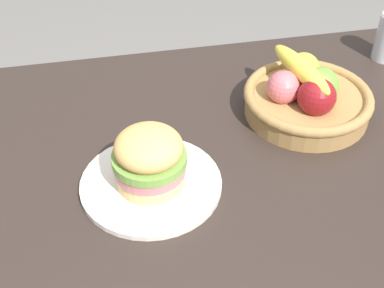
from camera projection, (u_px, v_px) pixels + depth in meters
The scene contains 4 objects.
dining_table at pixel (217, 191), 1.17m from camera, with size 1.40×0.90×0.75m.
plate at pixel (151, 184), 1.04m from camera, with size 0.28×0.28×0.01m, color silver.
sandwich at pixel (149, 158), 1.00m from camera, with size 0.14×0.14×0.12m.
fruit_basket at pixel (307, 96), 1.19m from camera, with size 0.29×0.29×0.14m.
Camera 1 is at (-0.22, -0.80, 1.49)m, focal length 49.80 mm.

